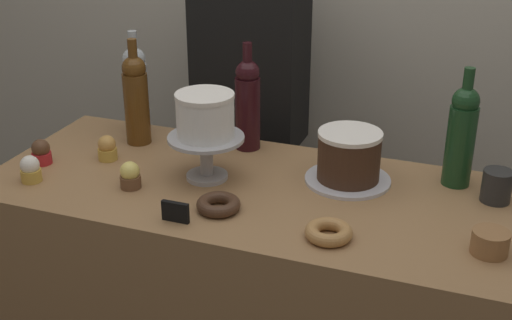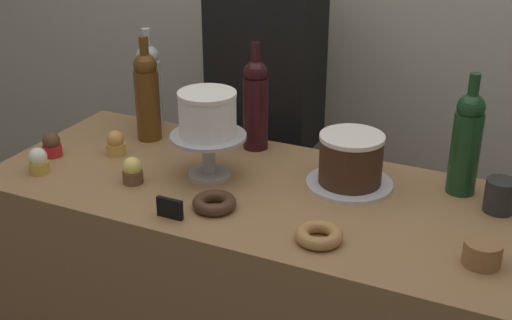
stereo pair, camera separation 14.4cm
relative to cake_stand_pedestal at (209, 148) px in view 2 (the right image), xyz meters
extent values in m
cylinder|color=#B2B2B7|center=(0.00, 0.00, -0.08)|extent=(0.11, 0.11, 0.01)
cylinder|color=#B2B2B7|center=(0.00, 0.00, -0.02)|extent=(0.04, 0.04, 0.10)
cylinder|color=#B2B2B7|center=(0.00, 0.00, 0.04)|extent=(0.21, 0.21, 0.01)
cylinder|color=white|center=(0.00, 0.00, 0.09)|extent=(0.15, 0.15, 0.11)
cylinder|color=white|center=(0.00, 0.00, 0.15)|extent=(0.16, 0.16, 0.01)
cylinder|color=silver|center=(0.37, 0.11, -0.08)|extent=(0.23, 0.23, 0.01)
cylinder|color=#3D2619|center=(0.37, 0.11, -0.01)|extent=(0.17, 0.17, 0.12)
cylinder|color=white|center=(0.37, 0.11, 0.05)|extent=(0.17, 0.17, 0.01)
cylinder|color=black|center=(0.03, 0.24, 0.03)|extent=(0.08, 0.08, 0.22)
sphere|color=black|center=(0.03, 0.24, 0.15)|extent=(0.07, 0.07, 0.07)
cylinder|color=black|center=(0.03, 0.24, 0.20)|extent=(0.03, 0.03, 0.08)
cylinder|color=#5B3814|center=(-0.30, 0.16, 0.03)|extent=(0.08, 0.08, 0.22)
sphere|color=#5B3814|center=(-0.30, 0.16, 0.15)|extent=(0.07, 0.07, 0.07)
cylinder|color=#5B3814|center=(-0.30, 0.16, 0.20)|extent=(0.03, 0.03, 0.08)
cylinder|color=#193D1E|center=(0.65, 0.20, 0.03)|extent=(0.08, 0.08, 0.22)
sphere|color=#193D1E|center=(0.65, 0.20, 0.15)|extent=(0.07, 0.07, 0.07)
cylinder|color=#193D1E|center=(0.65, 0.20, 0.20)|extent=(0.03, 0.03, 0.08)
cylinder|color=#B2BCC1|center=(-0.35, 0.25, 0.03)|extent=(0.08, 0.08, 0.22)
sphere|color=#B2BCC1|center=(-0.35, 0.25, 0.15)|extent=(0.07, 0.07, 0.07)
cylinder|color=#B2BCC1|center=(-0.35, 0.25, 0.20)|extent=(0.03, 0.03, 0.08)
cylinder|color=gold|center=(-0.32, 0.01, -0.07)|extent=(0.06, 0.06, 0.03)
sphere|color=#CC9347|center=(-0.32, 0.01, -0.04)|extent=(0.05, 0.05, 0.05)
cylinder|color=brown|center=(-0.17, -0.12, -0.07)|extent=(0.06, 0.06, 0.03)
sphere|color=#EFDB6B|center=(-0.17, -0.12, -0.04)|extent=(0.05, 0.05, 0.05)
cylinder|color=red|center=(-0.49, -0.08, -0.07)|extent=(0.06, 0.06, 0.03)
sphere|color=brown|center=(-0.49, -0.08, -0.04)|extent=(0.05, 0.05, 0.05)
cylinder|color=gold|center=(-0.44, -0.18, -0.07)|extent=(0.06, 0.06, 0.03)
sphere|color=white|center=(-0.44, -0.18, -0.04)|extent=(0.05, 0.05, 0.05)
torus|color=#472D1E|center=(0.10, -0.16, -0.07)|extent=(0.11, 0.11, 0.03)
torus|color=#B27F47|center=(0.40, -0.20, -0.07)|extent=(0.11, 0.11, 0.03)
cylinder|color=olive|center=(0.75, -0.13, -0.08)|extent=(0.08, 0.08, 0.01)
cylinder|color=olive|center=(0.75, -0.13, -0.07)|extent=(0.08, 0.08, 0.01)
cylinder|color=olive|center=(0.75, -0.13, -0.06)|extent=(0.08, 0.08, 0.01)
cylinder|color=olive|center=(0.75, -0.13, -0.05)|extent=(0.08, 0.08, 0.01)
cylinder|color=olive|center=(0.75, -0.13, -0.04)|extent=(0.08, 0.08, 0.01)
cube|color=black|center=(0.03, -0.25, -0.06)|extent=(0.07, 0.01, 0.05)
cylinder|color=#282828|center=(0.75, 0.13, -0.04)|extent=(0.08, 0.08, 0.08)
cube|color=black|center=(-0.08, 0.54, -0.62)|extent=(0.28, 0.18, 0.85)
cube|color=black|center=(-0.08, 0.54, 0.08)|extent=(0.36, 0.22, 0.55)
camera|label=1|loc=(0.71, -1.54, 0.74)|focal=47.87mm
camera|label=2|loc=(0.84, -1.49, 0.74)|focal=47.87mm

